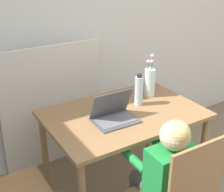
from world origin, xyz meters
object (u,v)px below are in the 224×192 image
Objects in this scene: person_seated at (165,170)px; laptop at (114,114)px; flower_vase at (150,81)px; chair_spare at (4,192)px; water_bottle at (139,91)px.

laptop is at bearing -85.05° from person_seated.
laptop is (-0.04, 0.53, 0.16)m from person_seated.
chair_spare is at bearing -169.52° from flower_vase.
flower_vase is 1.39× the size of water_bottle.
laptop is at bearing -159.89° from water_bottle.
chair_spare is 1.38m from flower_vase.
person_seated reaches higher than chair_spare.
chair_spare is at bearing -28.90° from person_seated.
water_bottle is at bearing -83.37° from chair_spare.
chair_spare is 0.88m from laptop.
chair_spare is at bearing -175.81° from laptop.
person_seated is 0.56m from laptop.
person_seated is 0.89m from flower_vase.
flower_vase reaches higher than laptop.
person_seated is at bearing -111.99° from water_bottle.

